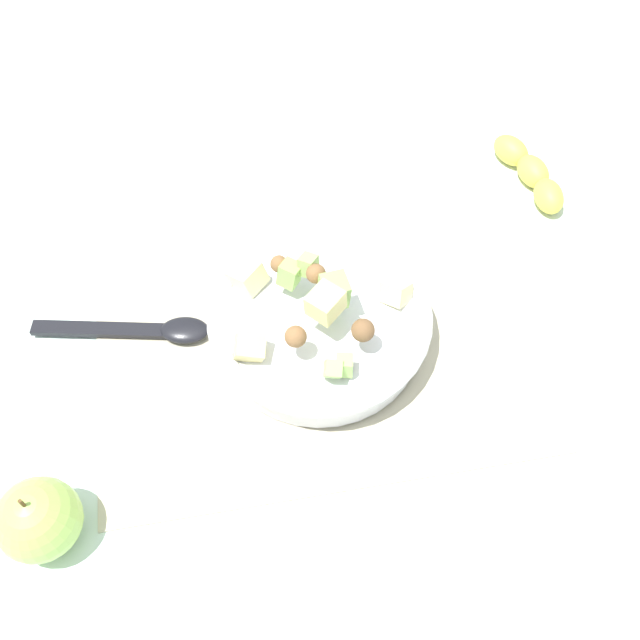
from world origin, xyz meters
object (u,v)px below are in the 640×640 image
whole_apple (39,520)px  serving_spoon (149,330)px  banana_whole (531,172)px  salad_bowl (319,322)px

whole_apple → serving_spoon: bearing=-116.5°
serving_spoon → banana_whole: (-0.52, -0.16, 0.01)m
salad_bowl → serving_spoon: salad_bowl is taller
banana_whole → serving_spoon: bearing=17.3°
banana_whole → salad_bowl: bearing=31.9°
serving_spoon → banana_whole: bearing=-162.7°
salad_bowl → serving_spoon: size_ratio=1.21×
salad_bowl → whole_apple: size_ratio=2.67×
salad_bowl → whole_apple: bearing=30.4°
whole_apple → banana_whole: size_ratio=0.63×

